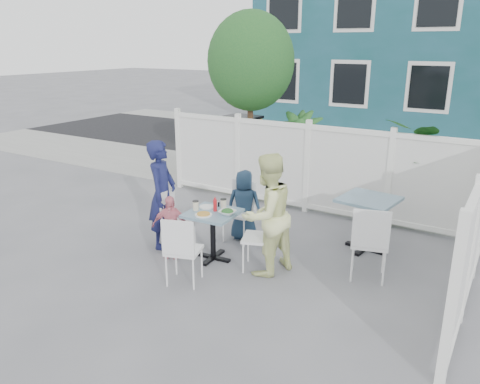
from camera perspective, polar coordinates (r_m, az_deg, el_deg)
The scene contains 30 objects.
ground at distance 6.76m, azimuth -1.16°, elevation -8.15°, with size 80.00×80.00×0.00m, color slate.
near_sidewalk at distance 9.95m, azimuth 10.66°, elevation 0.19°, with size 24.00×2.60×0.01m, color gray.
street at distance 13.37m, azimuth 16.40°, elevation 4.25°, with size 24.00×5.00×0.01m, color black.
far_sidewalk at distance 16.33m, azimuth 19.35°, elevation 6.31°, with size 24.00×1.60×0.01m, color gray.
building at distance 19.49m, azimuth 21.09°, elevation 16.73°, with size 11.00×6.00×6.00m.
fence_back at distance 8.45m, azimuth 8.17°, elevation 2.69°, with size 5.86×0.08×1.60m.
fence_right at distance 6.12m, azimuth 26.68°, elevation -4.95°, with size 0.08×3.66×1.60m.
tree at distance 9.74m, azimuth 1.31°, elevation 15.61°, with size 1.80×1.62×3.59m.
utility_cabinet at distance 10.88m, azimuth 0.37°, elevation 5.55°, with size 0.71×0.51×1.32m, color gold.
potted_shrub_a at distance 9.26m, azimuth 6.90°, elevation 4.49°, with size 0.95×0.95×1.70m, color #16481F.
potted_shrub_b at distance 8.51m, azimuth 20.19°, elevation 2.66°, with size 1.61×1.40×1.79m, color #16481F.
main_table at distance 6.55m, azimuth -3.34°, elevation -3.76°, with size 0.72×0.72×0.71m.
spare_table at distance 7.07m, azimuth 15.34°, elevation -2.12°, with size 0.86×0.86×0.81m.
chair_left at distance 6.99m, azimuth -8.02°, elevation -2.81°, with size 0.45×0.46×0.89m.
chair_right at distance 6.27m, azimuth 2.95°, elevation -4.92°, with size 0.52×0.53×0.92m.
chair_back at distance 7.23m, azimuth 0.14°, elevation -1.76°, with size 0.44×0.43×0.92m.
chair_near at distance 5.90m, azimuth -7.16°, elevation -6.61°, with size 0.52×0.51×0.91m.
chair_spare at distance 6.16m, azimuth 15.58°, elevation -5.50°, with size 0.56×0.55×1.01m.
man at distance 7.00m, azimuth -9.46°, elevation -0.29°, with size 0.59×0.39×1.63m, color #171B49.
woman at distance 6.09m, azimuth 3.32°, elevation -2.79°, with size 0.79×0.62×1.63m, color #DCEC5A.
boy at distance 7.24m, azimuth 0.51°, elevation -1.59°, with size 0.54×0.35×1.11m, color #1C324A.
toddler at distance 6.72m, azimuth -8.47°, elevation -4.21°, with size 0.54×0.22×0.92m, color pink.
plate_main at distance 6.38m, azimuth -4.47°, elevation -2.80°, with size 0.24×0.24×0.01m, color white.
plate_side at distance 6.68m, azimuth -4.09°, elevation -1.81°, with size 0.21×0.21×0.01m, color white.
salad_bowl at distance 6.39m, azimuth -1.55°, elevation -2.51°, with size 0.23×0.23×0.06m, color white.
coffee_cup_a at distance 6.57m, azimuth -5.42°, elevation -1.69°, with size 0.08×0.08×0.13m, color beige.
coffee_cup_b at distance 6.63m, azimuth -2.03°, elevation -1.44°, with size 0.08×0.08×0.12m, color beige.
ketchup_bottle at distance 6.50m, azimuth -3.06°, elevation -1.65°, with size 0.05×0.05×0.17m, color red.
salt_shaker at distance 6.72m, azimuth -2.70°, elevation -1.44°, with size 0.03×0.03×0.07m, color white.
pepper_shaker at distance 6.69m, azimuth -2.62°, elevation -1.52°, with size 0.03×0.03×0.06m, color black.
Camera 1 is at (3.28, -5.12, 2.94)m, focal length 35.00 mm.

